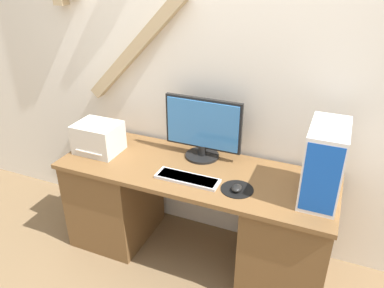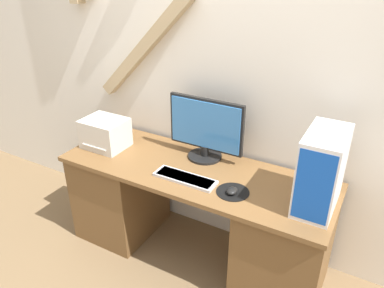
{
  "view_description": "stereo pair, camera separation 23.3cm",
  "coord_description": "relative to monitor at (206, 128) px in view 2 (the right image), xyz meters",
  "views": [
    {
      "loc": [
        0.79,
        -1.6,
        1.96
      ],
      "look_at": [
        -0.02,
        0.31,
        0.89
      ],
      "focal_mm": 35.0,
      "sensor_mm": 36.0,
      "label": 1
    },
    {
      "loc": [
        1.0,
        -1.5,
        1.96
      ],
      "look_at": [
        -0.02,
        0.31,
        0.89
      ],
      "focal_mm": 35.0,
      "sensor_mm": 36.0,
      "label": 2
    }
  ],
  "objects": [
    {
      "name": "monitor",
      "position": [
        0.0,
        0.0,
        0.0
      ],
      "size": [
        0.53,
        0.23,
        0.42
      ],
      "color": "black",
      "rests_on": "desk"
    },
    {
      "name": "desk",
      "position": [
        0.02,
        -0.18,
        -0.56
      ],
      "size": [
        1.79,
        0.62,
        0.71
      ],
      "color": "brown",
      "rests_on": "ground_plane"
    },
    {
      "name": "ground_plane",
      "position": [
        0.02,
        -0.49,
        -0.93
      ],
      "size": [
        12.0,
        12.0,
        0.0
      ],
      "primitive_type": "plane",
      "color": "brown"
    },
    {
      "name": "computer_tower",
      "position": [
        0.78,
        -0.19,
        0.01
      ],
      "size": [
        0.2,
        0.37,
        0.44
      ],
      "color": "white",
      "rests_on": "desk"
    },
    {
      "name": "mouse",
      "position": [
        0.34,
        -0.31,
        -0.19
      ],
      "size": [
        0.06,
        0.08,
        0.03
      ],
      "color": "black",
      "rests_on": "mousepad"
    },
    {
      "name": "keyboard",
      "position": [
        0.02,
        -0.31,
        -0.2
      ],
      "size": [
        0.4,
        0.12,
        0.02
      ],
      "color": "silver",
      "rests_on": "desk"
    },
    {
      "name": "wall_back",
      "position": [
        -0.01,
        0.18,
        0.44
      ],
      "size": [
        6.4,
        0.13,
        2.94
      ],
      "color": "white",
      "rests_on": "ground_plane"
    },
    {
      "name": "mousepad",
      "position": [
        0.34,
        -0.3,
        -0.21
      ],
      "size": [
        0.2,
        0.2,
        0.0
      ],
      "color": "black",
      "rests_on": "desk"
    },
    {
      "name": "printer",
      "position": [
        -0.69,
        -0.21,
        -0.11
      ],
      "size": [
        0.3,
        0.25,
        0.21
      ],
      "color": "beige",
      "rests_on": "desk"
    }
  ]
}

